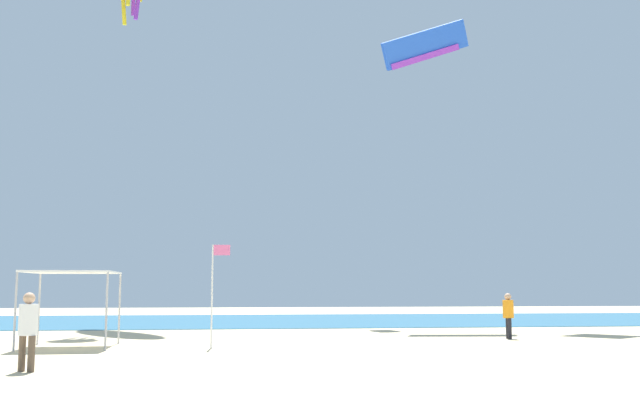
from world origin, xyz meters
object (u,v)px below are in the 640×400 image
object	(u,v)px
person_near_tent	(28,325)
person_leftmost	(508,312)
kite_parafoil_blue	(425,45)
canopy_tent	(72,275)
banner_flag	(214,285)

from	to	relation	value
person_near_tent	person_leftmost	size ratio (longest dim) A/B	1.05
person_leftmost	kite_parafoil_blue	distance (m)	16.22
canopy_tent	kite_parafoil_blue	size ratio (longest dim) A/B	0.62
person_near_tent	kite_parafoil_blue	bearing A→B (deg)	87.87
canopy_tent	banner_flag	bearing A→B (deg)	-11.18
person_leftmost	person_near_tent	bearing A→B (deg)	130.37
canopy_tent	person_leftmost	xyz separation A→B (m)	(16.17, 2.08, -1.36)
banner_flag	kite_parafoil_blue	xyz separation A→B (m)	(10.73, 11.67, 12.67)
canopy_tent	person_leftmost	bearing A→B (deg)	7.34
person_near_tent	canopy_tent	bearing A→B (deg)	131.27
person_leftmost	banner_flag	world-z (taller)	banner_flag
kite_parafoil_blue	canopy_tent	bearing A→B (deg)	31.31
canopy_tent	person_near_tent	xyz separation A→B (m)	(0.45, -7.28, -1.30)
canopy_tent	person_leftmost	distance (m)	16.36
canopy_tent	person_near_tent	size ratio (longest dim) A/B	1.64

